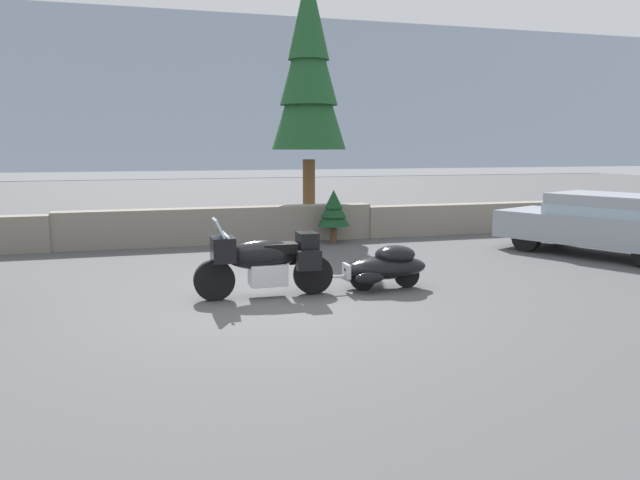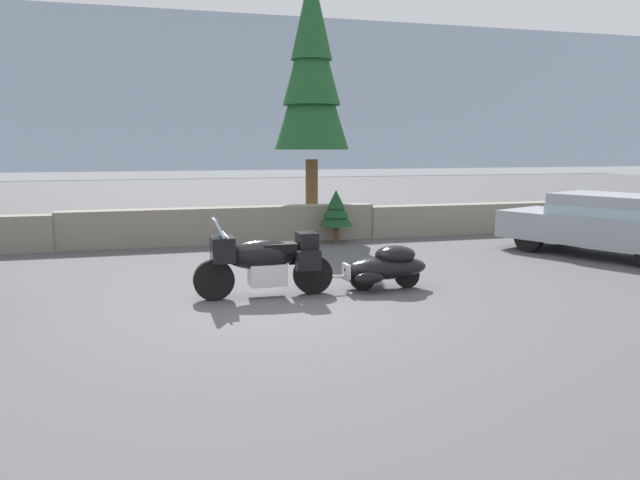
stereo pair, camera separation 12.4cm
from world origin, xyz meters
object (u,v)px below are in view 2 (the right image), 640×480
(car_shaped_trailer, at_px, (386,266))
(pine_tree_tall, at_px, (312,69))
(touring_motorcycle, at_px, (264,260))
(sedan_at_right_edge, at_px, (608,223))

(car_shaped_trailer, bearing_deg, pine_tree_tall, 85.50)
(touring_motorcycle, xyz_separation_m, pine_tree_tall, (2.70, 7.01, 3.95))
(touring_motorcycle, relative_size, pine_tree_tall, 0.32)
(car_shaped_trailer, height_order, pine_tree_tall, pine_tree_tall)
(pine_tree_tall, bearing_deg, car_shaped_trailer, -94.50)
(car_shaped_trailer, bearing_deg, touring_motorcycle, 179.71)
(car_shaped_trailer, xyz_separation_m, pine_tree_tall, (0.55, 7.02, 4.16))
(touring_motorcycle, bearing_deg, car_shaped_trailer, -0.29)
(sedan_at_right_edge, bearing_deg, car_shaped_trailer, -164.35)
(sedan_at_right_edge, distance_m, pine_tree_tall, 8.53)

